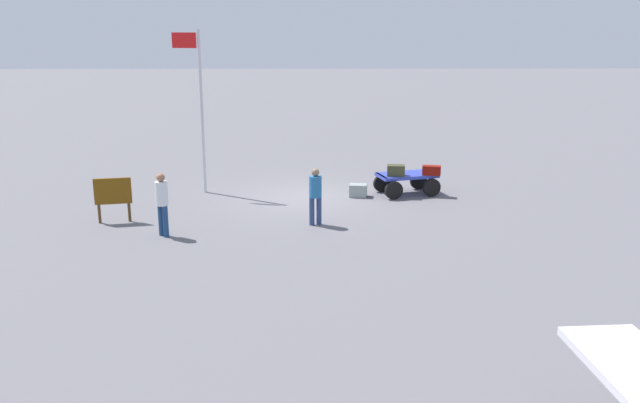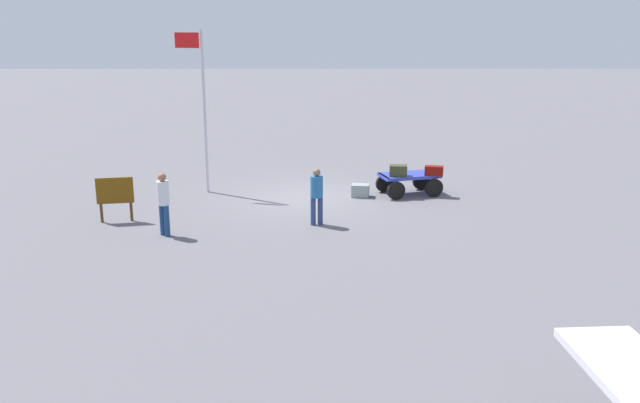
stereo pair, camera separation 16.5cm
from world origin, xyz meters
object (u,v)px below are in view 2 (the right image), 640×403
suitcase_olive (398,171)px  worker_trailing (163,200)px  flagpole (201,100)px  signboard (115,193)px  luggage_cart (409,180)px  suitcase_dark (434,171)px  suitcase_grey (360,191)px  worker_lead (317,192)px

suitcase_olive → worker_trailing: 7.60m
flagpole → signboard: size_ratio=4.12×
flagpole → signboard: bearing=60.3°
luggage_cart → suitcase_dark: 0.86m
luggage_cart → flagpole: size_ratio=0.41×
suitcase_grey → flagpole: bearing=-7.3°
worker_lead → suitcase_olive: bearing=-130.3°
suitcase_olive → signboard: signboard is taller
suitcase_dark → signboard: 9.65m
suitcase_dark → worker_trailing: size_ratio=0.37×
worker_lead → worker_trailing: (3.92, 0.94, 0.04)m
worker_lead → worker_trailing: size_ratio=0.95×
worker_trailing → suitcase_grey: bearing=-143.2°
suitcase_dark → flagpole: size_ratio=0.12×
luggage_cart → worker_trailing: (6.86, 4.25, 0.48)m
luggage_cart → signboard: (8.47, 3.00, 0.34)m
suitcase_grey → luggage_cart: bearing=-169.3°
suitcase_dark → suitcase_olive: suitcase_olive is taller
suitcase_dark → suitcase_olive: 1.14m
suitcase_olive → worker_lead: 3.96m
suitcase_olive → flagpole: size_ratio=0.11×
suitcase_grey → worker_trailing: bearing=36.8°
worker_trailing → signboard: (1.61, -1.26, -0.15)m
luggage_cart → worker_trailing: 8.09m
suitcase_dark → suitcase_grey: size_ratio=1.04×
luggage_cart → suitcase_olive: bearing=37.9°
suitcase_grey → flagpole: 5.76m
suitcase_olive → signboard: size_ratio=0.46×
luggage_cart → suitcase_grey: (1.56, 0.29, -0.27)m
luggage_cart → flagpole: bearing=-3.1°
suitcase_olive → suitcase_grey: size_ratio=0.97×
suitcase_olive → worker_lead: worker_lead is taller
flagpole → worker_lead: bearing=134.7°
flagpole → worker_trailing: bearing=86.3°
suitcase_grey → worker_lead: 3.39m
suitcase_olive → flagpole: bearing=-6.0°
suitcase_olive → signboard: 8.54m
suitcase_olive → worker_trailing: worker_trailing is taller
suitcase_grey → signboard: (6.92, 2.70, 0.60)m
luggage_cart → signboard: signboard is taller
suitcase_olive → signboard: (8.10, 2.70, -0.04)m
suitcase_dark → flagpole: flagpole is taller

